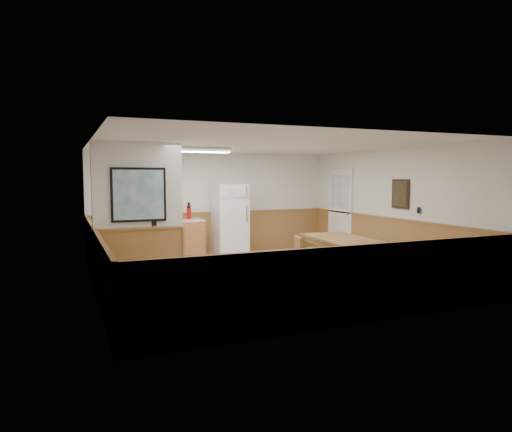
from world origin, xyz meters
name	(u,v)px	position (x,y,z in m)	size (l,w,h in m)	color
ground	(263,277)	(0.00, 0.00, 0.00)	(6.00, 6.00, 0.00)	beige
ceiling	(263,144)	(0.00, 0.00, 2.50)	(6.00, 6.00, 0.02)	silver
back_wall	(214,203)	(0.00, 3.00, 1.25)	(6.00, 0.02, 2.50)	white
right_wall	(392,207)	(3.00, 0.00, 1.25)	(0.02, 6.00, 2.50)	white
left_wall	(93,217)	(-3.00, 0.00, 1.25)	(0.02, 6.00, 2.50)	white
wainscot_back	(214,233)	(0.00, 2.98, 0.50)	(6.00, 0.04, 1.00)	#9C6C3E
wainscot_right	(390,242)	(2.98, 0.00, 0.50)	(0.04, 6.00, 1.00)	#9C6C3E
wainscot_left	(96,263)	(-2.98, 0.00, 0.50)	(0.04, 6.00, 1.00)	#9C6C3E
partition_wall	(138,216)	(-2.25, 0.19, 1.23)	(1.50, 0.20, 2.50)	white
kitchen_counter	(168,239)	(-1.21, 2.68, 0.46)	(2.20, 0.61, 1.00)	#AA683C
exterior_door	(340,211)	(2.96, 1.90, 1.05)	(0.07, 1.02, 2.15)	white
kitchen_window	(126,192)	(-2.10, 2.98, 1.55)	(0.80, 0.04, 1.00)	white
wall_painting	(400,194)	(2.97, -0.30, 1.55)	(0.04, 0.50, 0.60)	black
fluorescent_fixture	(201,150)	(-0.80, 1.30, 2.45)	(1.20, 0.30, 0.09)	white
refrigerator	(230,220)	(0.29, 2.63, 0.86)	(0.78, 0.73, 1.72)	white
dining_table	(344,243)	(1.41, -0.60, 0.66)	(1.10, 1.97, 0.75)	olive
dining_bench	(402,255)	(2.78, -0.62, 0.34)	(0.40, 1.59, 0.45)	olive
dining_chair	(303,256)	(0.45, -0.76, 0.50)	(0.64, 0.51, 0.85)	olive
fire_extinguisher	(189,212)	(-0.71, 2.70, 1.08)	(0.12, 0.12, 0.40)	#B50C09
soap_bottle	(118,217)	(-2.32, 2.68, 1.00)	(0.06, 0.06, 0.20)	green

